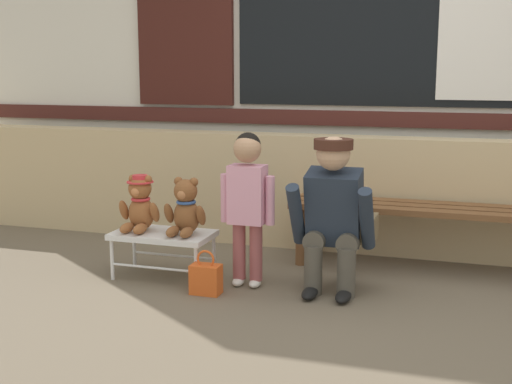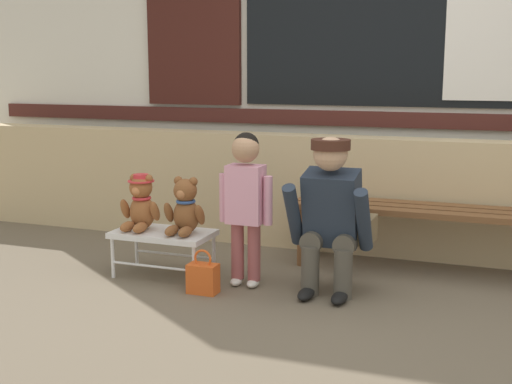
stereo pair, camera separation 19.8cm
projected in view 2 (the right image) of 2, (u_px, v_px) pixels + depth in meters
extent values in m
plane|color=brown|center=(333.00, 319.00, 3.67)|extent=(60.00, 60.00, 0.00)
cube|color=tan|center=(382.00, 196.00, 4.91)|extent=(7.71, 0.25, 0.85)
cube|color=silver|center=(399.00, 32.00, 5.18)|extent=(7.87, 0.20, 3.22)
cube|color=#471E19|center=(393.00, 120.00, 5.19)|extent=(7.24, 0.04, 0.12)
cube|color=black|center=(397.00, 12.00, 5.05)|extent=(2.40, 0.03, 1.40)
cube|color=silver|center=(508.00, 9.00, 4.77)|extent=(0.84, 0.02, 1.29)
cube|color=#3D1914|center=(193.00, 18.00, 5.62)|extent=(0.84, 0.05, 1.43)
cube|color=brown|center=(450.00, 216.00, 4.26)|extent=(2.10, 0.11, 0.04)
cube|color=brown|center=(452.00, 212.00, 4.40)|extent=(2.10, 0.11, 0.04)
cube|color=brown|center=(454.00, 208.00, 4.53)|extent=(2.10, 0.11, 0.04)
cylinder|color=brown|center=(302.00, 237.00, 4.64)|extent=(0.07, 0.07, 0.40)
cylinder|color=brown|center=(313.00, 228.00, 4.90)|extent=(0.07, 0.07, 0.40)
cube|color=silver|center=(163.00, 234.00, 4.39)|extent=(0.64, 0.36, 0.04)
cylinder|color=silver|center=(113.00, 258.00, 4.37)|extent=(0.02, 0.02, 0.26)
cylinder|color=silver|center=(137.00, 247.00, 4.65)|extent=(0.02, 0.02, 0.26)
cylinder|color=silver|center=(194.00, 267.00, 4.17)|extent=(0.02, 0.02, 0.26)
cylinder|color=silver|center=(214.00, 255.00, 4.45)|extent=(0.02, 0.02, 0.26)
cylinder|color=silver|center=(153.00, 266.00, 4.28)|extent=(0.58, 0.02, 0.02)
cylinder|color=silver|center=(174.00, 254.00, 4.56)|extent=(0.58, 0.02, 0.02)
ellipsoid|color=#93562D|center=(142.00, 212.00, 4.44)|extent=(0.17, 0.14, 0.22)
sphere|color=#93562D|center=(141.00, 187.00, 4.40)|extent=(0.15, 0.15, 0.15)
sphere|color=#C87B48|center=(137.00, 191.00, 4.35)|extent=(0.06, 0.06, 0.06)
sphere|color=#93562D|center=(134.00, 178.00, 4.41)|extent=(0.06, 0.06, 0.06)
ellipsoid|color=#93562D|center=(125.00, 209.00, 4.44)|extent=(0.06, 0.11, 0.16)
ellipsoid|color=#93562D|center=(127.00, 226.00, 4.36)|extent=(0.06, 0.15, 0.06)
sphere|color=#93562D|center=(148.00, 179.00, 4.38)|extent=(0.06, 0.06, 0.06)
ellipsoid|color=#93562D|center=(155.00, 211.00, 4.37)|extent=(0.06, 0.11, 0.16)
ellipsoid|color=#93562D|center=(140.00, 228.00, 4.33)|extent=(0.06, 0.15, 0.06)
torus|color=red|center=(142.00, 198.00, 4.41)|extent=(0.13, 0.13, 0.02)
cylinder|color=red|center=(141.00, 181.00, 4.39)|extent=(0.17, 0.17, 0.01)
cylinder|color=red|center=(141.00, 178.00, 4.39)|extent=(0.10, 0.10, 0.04)
ellipsoid|color=brown|center=(186.00, 216.00, 4.33)|extent=(0.17, 0.14, 0.22)
sphere|color=brown|center=(185.00, 190.00, 4.29)|extent=(0.15, 0.15, 0.15)
sphere|color=#AE6E42|center=(181.00, 194.00, 4.24)|extent=(0.06, 0.06, 0.06)
sphere|color=brown|center=(178.00, 181.00, 4.30)|extent=(0.06, 0.06, 0.06)
ellipsoid|color=brown|center=(169.00, 212.00, 4.33)|extent=(0.06, 0.11, 0.16)
ellipsoid|color=brown|center=(172.00, 231.00, 4.25)|extent=(0.06, 0.15, 0.06)
sphere|color=brown|center=(193.00, 182.00, 4.27)|extent=(0.06, 0.06, 0.06)
ellipsoid|color=brown|center=(200.00, 215.00, 4.26)|extent=(0.06, 0.11, 0.16)
ellipsoid|color=brown|center=(185.00, 232.00, 4.22)|extent=(0.06, 0.15, 0.06)
torus|color=#335699|center=(186.00, 201.00, 4.30)|extent=(0.13, 0.13, 0.02)
cylinder|color=#994C4C|center=(238.00, 250.00, 4.22)|extent=(0.08, 0.08, 0.36)
ellipsoid|color=silver|center=(237.00, 281.00, 4.24)|extent=(0.07, 0.12, 0.05)
cylinder|color=#994C4C|center=(254.00, 252.00, 4.18)|extent=(0.08, 0.08, 0.36)
ellipsoid|color=silver|center=(253.00, 283.00, 4.20)|extent=(0.07, 0.12, 0.05)
cube|color=pink|center=(246.00, 194.00, 4.14)|extent=(0.22, 0.15, 0.36)
cylinder|color=pink|center=(224.00, 197.00, 4.19)|extent=(0.06, 0.06, 0.30)
cylinder|color=pink|center=(268.00, 201.00, 4.09)|extent=(0.06, 0.06, 0.30)
sphere|color=tan|center=(245.00, 149.00, 4.09)|extent=(0.17, 0.17, 0.17)
sphere|color=black|center=(246.00, 145.00, 4.09)|extent=(0.16, 0.16, 0.16)
cylinder|color=#4C473D|center=(310.00, 271.00, 4.04)|extent=(0.11, 0.11, 0.30)
cylinder|color=#4C473D|center=(317.00, 237.00, 4.14)|extent=(0.13, 0.32, 0.13)
ellipsoid|color=black|center=(306.00, 294.00, 3.99)|extent=(0.09, 0.20, 0.06)
cylinder|color=#4C473D|center=(343.00, 274.00, 3.97)|extent=(0.11, 0.11, 0.30)
cylinder|color=#4C473D|center=(349.00, 240.00, 4.07)|extent=(0.13, 0.32, 0.13)
ellipsoid|color=black|center=(339.00, 298.00, 3.92)|extent=(0.09, 0.20, 0.06)
cube|color=#232D3D|center=(332.00, 208.00, 4.04)|extent=(0.32, 0.30, 0.47)
cylinder|color=#232D3D|center=(294.00, 215.00, 4.03)|extent=(0.08, 0.28, 0.40)
cylinder|color=#232D3D|center=(364.00, 220.00, 3.88)|extent=(0.08, 0.28, 0.40)
sphere|color=tan|center=(330.00, 154.00, 3.91)|extent=(0.20, 0.20, 0.20)
cylinder|color=#422319|center=(331.00, 145.00, 3.90)|extent=(0.23, 0.23, 0.06)
cube|color=brown|center=(366.00, 230.00, 4.08)|extent=(0.10, 0.22, 0.16)
cube|color=#DB561E|center=(203.00, 279.00, 4.08)|extent=(0.18, 0.11, 0.18)
torus|color=#DB561E|center=(203.00, 259.00, 4.06)|extent=(0.11, 0.01, 0.11)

